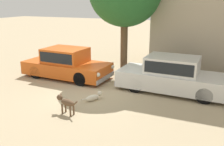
{
  "coord_description": "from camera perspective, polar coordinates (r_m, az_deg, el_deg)",
  "views": [
    {
      "loc": [
        4.76,
        -8.65,
        3.76
      ],
      "look_at": [
        0.94,
        0.2,
        0.9
      ],
      "focal_mm": 39.44,
      "sensor_mm": 36.0,
      "label": 1
    }
  ],
  "objects": [
    {
      "name": "ground_plane",
      "position": [
        10.56,
        -5.11,
        -4.4
      ],
      "size": [
        80.0,
        80.0,
        0.0
      ],
      "primitive_type": "plane",
      "color": "tan"
    },
    {
      "name": "stray_dog_spotted",
      "position": [
        8.58,
        -10.68,
        -6.64
      ],
      "size": [
        0.97,
        0.32,
        0.67
      ],
      "rotation": [
        0.0,
        0.0,
        2.97
      ],
      "color": "brown",
      "rests_on": "ground_plane"
    },
    {
      "name": "parked_sedan_second",
      "position": [
        10.68,
        13.85,
        -0.37
      ],
      "size": [
        4.79,
        1.94,
        1.52
      ],
      "rotation": [
        0.0,
        0.0,
        -0.03
      ],
      "color": "silver",
      "rests_on": "ground_plane"
    },
    {
      "name": "parked_sedan_nearest",
      "position": [
        12.53,
        -10.53,
        2.25
      ],
      "size": [
        4.55,
        1.98,
        1.49
      ],
      "rotation": [
        0.0,
        0.0,
        -0.03
      ],
      "color": "#D15619",
      "rests_on": "ground_plane"
    },
    {
      "name": "stray_dog_tan",
      "position": [
        9.66,
        -4.22,
        -5.54
      ],
      "size": [
        0.55,
        0.91,
        0.34
      ],
      "rotation": [
        0.0,
        0.0,
        1.07
      ],
      "color": "beige",
      "rests_on": "ground_plane"
    }
  ]
}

